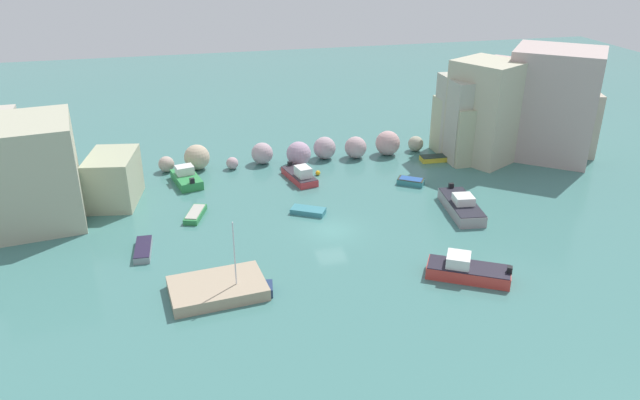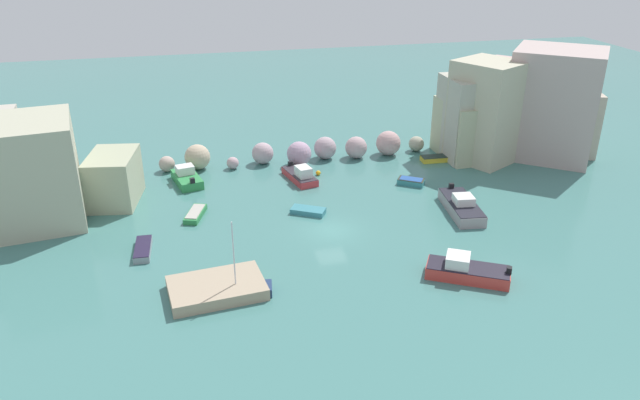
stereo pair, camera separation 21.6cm
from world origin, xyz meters
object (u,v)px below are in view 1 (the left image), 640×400
moored_boat_4 (467,270)px  moored_boat_5 (195,214)px  channel_buoy (318,173)px  moored_boat_3 (461,206)px  moored_boat_7 (143,249)px  stone_dock (218,288)px  moored_boat_2 (434,158)px  moored_boat_8 (237,290)px  moored_boat_9 (411,181)px  moored_boat_1 (300,175)px  moored_boat_0 (308,211)px  moored_boat_6 (186,178)px

moored_boat_4 → moored_boat_5: bearing=-8.7°
channel_buoy → moored_boat_3: (10.55, -11.59, 0.37)m
channel_buoy → moored_boat_7: 21.28m
moored_boat_3 → moored_boat_7: (-27.75, -0.93, -0.34)m
channel_buoy → moored_boat_3: moored_boat_3 is taller
stone_dock → moored_boat_5: stone_dock is taller
moored_boat_3 → moored_boat_2: bearing=174.9°
moored_boat_8 → moored_boat_9: (19.11, 15.69, -0.03)m
moored_boat_2 → moored_boat_9: 7.33m
stone_dock → moored_boat_1: size_ratio=1.24×
channel_buoy → moored_boat_9: size_ratio=0.18×
moored_boat_7 → moored_boat_9: 26.89m
moored_boat_1 → moored_boat_7: moored_boat_1 is taller
moored_boat_5 → moored_boat_9: 21.46m
moored_boat_2 → moored_boat_7: 33.35m
moored_boat_0 → moored_boat_2: size_ratio=1.15×
moored_boat_4 → moored_boat_7: moored_boat_4 is taller
moored_boat_3 → moored_boat_7: 27.76m
moored_boat_8 → moored_boat_9: moored_boat_8 is taller
moored_boat_4 → moored_boat_8: 16.77m
moored_boat_6 → moored_boat_7: bearing=151.0°
moored_boat_2 → moored_boat_4: size_ratio=0.46×
moored_boat_3 → moored_boat_9: size_ratio=2.39×
stone_dock → moored_boat_5: (-0.90, 12.81, -0.16)m
moored_boat_3 → moored_boat_7: size_ratio=1.82×
moored_boat_1 → moored_boat_8: 21.09m
stone_dock → moored_boat_3: bearing=20.0°
moored_boat_2 → moored_boat_8: moored_boat_8 is taller
moored_boat_0 → moored_boat_5: bearing=-159.6°
moored_boat_3 → moored_boat_4: moored_boat_4 is taller
moored_boat_6 → moored_boat_3: bearing=-130.8°
moored_boat_0 → moored_boat_7: 14.79m
moored_boat_8 → moored_boat_7: bearing=-41.3°
moored_boat_4 → moored_boat_8: bearing=23.7°
stone_dock → moored_boat_1: moored_boat_1 is taller
channel_buoy → moored_boat_1: bearing=-155.6°
moored_boat_0 → moored_boat_3: bearing=17.2°
stone_dock → moored_boat_0: (9.01, 11.17, -0.20)m
moored_boat_4 → moored_boat_6: (-19.33, 22.92, -0.05)m
moored_boat_4 → moored_boat_9: size_ratio=2.19×
moored_boat_4 → moored_boat_5: 24.09m
moored_boat_3 → channel_buoy: bearing=-130.6°
moored_boat_2 → moored_boat_7: moored_boat_2 is taller
moored_boat_4 → moored_boat_1: bearing=-39.3°
moored_boat_5 → moored_boat_2: bearing=-54.4°
moored_boat_4 → moored_boat_5: (-18.88, 14.96, -0.37)m
moored_boat_4 → stone_dock: bearing=22.8°
moored_boat_6 → moored_boat_7: (-3.90, -13.52, -0.30)m
channel_buoy → moored_boat_4: moored_boat_4 is taller
moored_boat_2 → moored_boat_3: 12.91m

